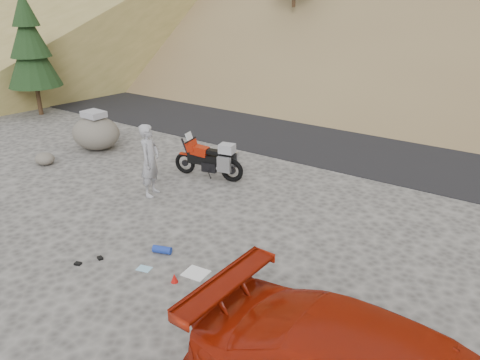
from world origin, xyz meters
name	(u,v)px	position (x,y,z in m)	size (l,w,h in m)	color
ground	(151,223)	(0.00, 0.00, 0.00)	(140.00, 140.00, 0.00)	#464441
road	(318,131)	(0.00, 9.00, 0.00)	(120.00, 7.00, 0.05)	black
conifer_verge	(30,45)	(-11.00, 4.50, 2.89)	(2.20, 2.20, 5.04)	#331E12
motorcycle	(211,160)	(-0.53, 3.03, 0.56)	(2.17, 0.88, 1.30)	black
man	(153,194)	(-1.12, 1.20, 0.00)	(0.71, 0.47, 1.94)	#98979D
boulder	(96,133)	(-5.34, 2.86, 0.57)	(2.02, 1.83, 1.29)	#58544B
small_rock	(45,159)	(-5.48, 0.92, 0.19)	(0.73, 0.68, 0.38)	#58544B
gear_white_cloth	(196,273)	(2.22, -1.03, 0.01)	(0.46, 0.41, 0.02)	white
gear_blue_mat	(162,250)	(1.16, -0.84, 0.08)	(0.16, 0.16, 0.40)	#193398
gear_bottle	(248,296)	(3.54, -1.18, 0.12)	(0.09, 0.09, 0.24)	#193398
gear_funnel	(174,278)	(2.07, -1.48, 0.09)	(0.14, 0.14, 0.18)	#B3110B
gear_glove_a	(100,258)	(0.26, -1.74, 0.02)	(0.13, 0.10, 0.04)	black
gear_glove_b	(78,264)	(0.06, -2.13, 0.02)	(0.13, 0.10, 0.04)	black
gear_blue_cloth	(144,269)	(1.27, -1.49, 0.01)	(0.28, 0.20, 0.01)	#8EC2DC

